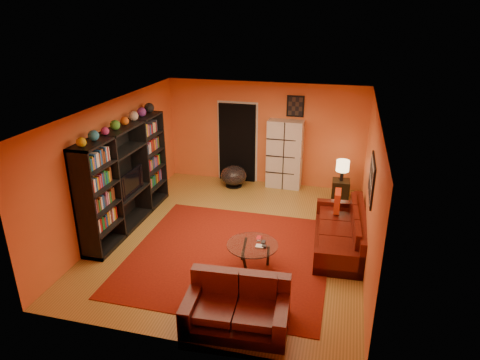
% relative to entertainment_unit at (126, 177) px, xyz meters
% --- Properties ---
extents(floor, '(6.00, 6.00, 0.00)m').
position_rel_entertainment_unit_xyz_m(floor, '(2.27, 0.00, -1.05)').
color(floor, olive).
rests_on(floor, ground).
extents(ceiling, '(6.00, 6.00, 0.00)m').
position_rel_entertainment_unit_xyz_m(ceiling, '(2.27, 0.00, 1.55)').
color(ceiling, white).
rests_on(ceiling, wall_back).
extents(wall_back, '(6.00, 0.00, 6.00)m').
position_rel_entertainment_unit_xyz_m(wall_back, '(2.27, 3.00, 0.25)').
color(wall_back, orange).
rests_on(wall_back, floor).
extents(wall_front, '(6.00, 0.00, 6.00)m').
position_rel_entertainment_unit_xyz_m(wall_front, '(2.27, -3.00, 0.25)').
color(wall_front, orange).
rests_on(wall_front, floor).
extents(wall_left, '(0.00, 6.00, 6.00)m').
position_rel_entertainment_unit_xyz_m(wall_left, '(-0.23, 0.00, 0.25)').
color(wall_left, orange).
rests_on(wall_left, floor).
extents(wall_right, '(0.00, 6.00, 6.00)m').
position_rel_entertainment_unit_xyz_m(wall_right, '(4.78, 0.00, 0.25)').
color(wall_right, orange).
rests_on(wall_right, floor).
extents(rug, '(3.60, 3.60, 0.01)m').
position_rel_entertainment_unit_xyz_m(rug, '(2.38, -0.70, -1.04)').
color(rug, '#63130B').
rests_on(rug, floor).
extents(doorway, '(0.95, 0.10, 2.04)m').
position_rel_entertainment_unit_xyz_m(doorway, '(1.57, 2.96, -0.03)').
color(doorway, black).
rests_on(doorway, floor).
extents(wall_art_right, '(0.03, 1.00, 0.70)m').
position_rel_entertainment_unit_xyz_m(wall_art_right, '(4.75, -0.30, 0.55)').
color(wall_art_right, black).
rests_on(wall_art_right, wall_right).
extents(wall_art_back, '(0.42, 0.03, 0.52)m').
position_rel_entertainment_unit_xyz_m(wall_art_back, '(3.02, 2.98, 1.00)').
color(wall_art_back, black).
rests_on(wall_art_back, wall_back).
extents(entertainment_unit, '(0.45, 3.00, 2.10)m').
position_rel_entertainment_unit_xyz_m(entertainment_unit, '(0.00, 0.00, 0.00)').
color(entertainment_unit, black).
rests_on(entertainment_unit, floor).
extents(tv, '(0.87, 0.11, 0.50)m').
position_rel_entertainment_unit_xyz_m(tv, '(0.05, -0.02, -0.08)').
color(tv, black).
rests_on(tv, entertainment_unit).
extents(sofa, '(1.05, 2.30, 0.85)m').
position_rel_entertainment_unit_xyz_m(sofa, '(4.41, 0.17, -0.77)').
color(sofa, '#430D09').
rests_on(sofa, rug).
extents(loveseat, '(1.53, 0.98, 0.85)m').
position_rel_entertainment_unit_xyz_m(loveseat, '(2.98, -2.42, -0.76)').
color(loveseat, '#430D09').
rests_on(loveseat, rug).
extents(throw_pillow, '(0.12, 0.42, 0.42)m').
position_rel_entertainment_unit_xyz_m(throw_pillow, '(4.22, 0.83, -0.42)').
color(throw_pillow, red).
rests_on(throw_pillow, sofa).
extents(coffee_table, '(0.90, 0.90, 0.45)m').
position_rel_entertainment_unit_xyz_m(coffee_table, '(2.87, -0.97, -0.64)').
color(coffee_table, silver).
rests_on(coffee_table, floor).
extents(storage_cabinet, '(0.88, 0.41, 1.73)m').
position_rel_entertainment_unit_xyz_m(storage_cabinet, '(2.84, 2.80, -0.19)').
color(storage_cabinet, silver).
rests_on(storage_cabinet, floor).
extents(bowl_chair, '(0.66, 0.66, 0.54)m').
position_rel_entertainment_unit_xyz_m(bowl_chair, '(1.60, 2.50, -0.76)').
color(bowl_chair, black).
rests_on(bowl_chair, floor).
extents(side_table, '(0.42, 0.42, 0.50)m').
position_rel_entertainment_unit_xyz_m(side_table, '(4.27, 2.31, -0.80)').
color(side_table, black).
rests_on(side_table, floor).
extents(table_lamp, '(0.30, 0.30, 0.50)m').
position_rel_entertainment_unit_xyz_m(table_lamp, '(4.27, 2.31, -0.20)').
color(table_lamp, black).
rests_on(table_lamp, side_table).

